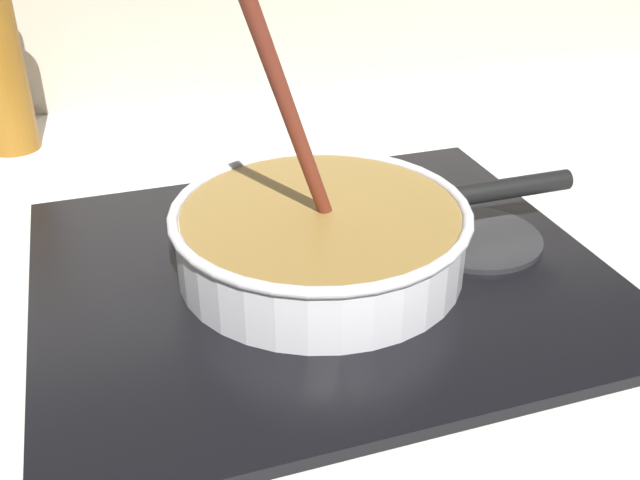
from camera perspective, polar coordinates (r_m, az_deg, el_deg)
ground at (r=0.62m, az=5.64°, el=-13.44°), size 2.40×1.60×0.04m
hob_plate at (r=0.74m, az=-0.00°, el=-2.55°), size 0.56×0.48×0.01m
burner_ring at (r=0.74m, az=-0.00°, el=-1.90°), size 0.20×0.20×0.01m
spare_burner at (r=0.80m, az=12.06°, el=0.16°), size 0.14×0.14×0.01m
cooking_pan at (r=0.72m, az=0.09°, el=0.40°), size 0.43×0.29×0.31m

